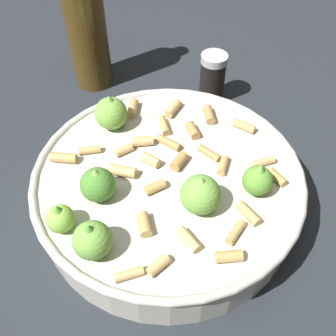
% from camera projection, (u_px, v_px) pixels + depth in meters
% --- Properties ---
extents(ground_plane, '(2.40, 2.40, 0.00)m').
position_uv_depth(ground_plane, '(168.00, 203.00, 0.51)').
color(ground_plane, '#23282D').
extents(cooking_pan, '(0.32, 0.32, 0.11)m').
position_uv_depth(cooking_pan, '(167.00, 186.00, 0.48)').
color(cooking_pan, beige).
rests_on(cooking_pan, ground).
extents(pepper_shaker, '(0.04, 0.04, 0.08)m').
position_uv_depth(pepper_shaker, '(212.00, 78.00, 0.62)').
color(pepper_shaker, black).
rests_on(pepper_shaker, ground).
extents(olive_oil_bottle, '(0.06, 0.06, 0.24)m').
position_uv_depth(olive_oil_bottle, '(86.00, 26.00, 0.61)').
color(olive_oil_bottle, '#4C3814').
rests_on(olive_oil_bottle, ground).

